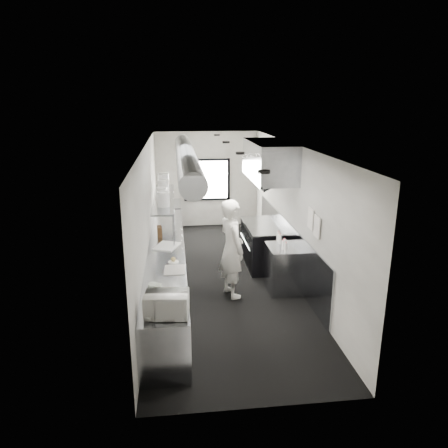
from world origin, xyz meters
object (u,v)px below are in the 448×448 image
object	(u,v)px
plate_stack_c	(164,188)
squeeze_bottle_a	(286,248)
microwave	(167,305)
squeeze_bottle_e	(278,237)
cutting_board	(167,246)
knife_block	(160,231)
line_cook	(232,248)
deli_tub_a	(158,288)
exhaust_hood	(269,161)
plate_stack_d	(163,182)
range	(264,245)
squeeze_bottle_c	(284,243)
plate_stack_a	(163,199)
pass_shelf	(164,199)
deli_tub_b	(153,287)
squeeze_bottle_d	(280,239)
bottle_station	(284,268)
far_work_table	(169,219)
small_plate	(173,262)
prep_counter	(167,270)
plate_stack_b	(162,194)
squeeze_bottle_b	(283,245)

from	to	relation	value
plate_stack_c	squeeze_bottle_a	bearing A→B (deg)	-43.87
microwave	squeeze_bottle_e	bearing A→B (deg)	57.98
cutting_board	knife_block	bearing A→B (deg)	103.28
line_cook	deli_tub_a	distance (m)	2.07
exhaust_hood	cutting_board	distance (m)	2.90
knife_block	plate_stack_d	size ratio (longest dim) A/B	0.55
range	squeeze_bottle_c	size ratio (longest dim) A/B	9.50
plate_stack_a	plate_stack_c	size ratio (longest dim) A/B	0.83
range	plate_stack_d	distance (m)	2.83
pass_shelf	plate_stack_c	xyz separation A→B (m)	(-0.01, 0.19, 0.21)
squeeze_bottle_e	deli_tub_b	bearing A→B (deg)	-140.09
knife_block	squeeze_bottle_d	bearing A→B (deg)	-23.97
pass_shelf	plate_stack_c	world-z (taller)	plate_stack_c
squeeze_bottle_d	bottle_station	bearing A→B (deg)	-75.13
far_work_table	small_plate	world-z (taller)	small_plate
bottle_station	knife_block	bearing A→B (deg)	158.65
deli_tub_b	prep_counter	bearing A→B (deg)	84.91
line_cook	deli_tub_a	bearing A→B (deg)	121.19
pass_shelf	microwave	world-z (taller)	pass_shelf
exhaust_hood	plate_stack_c	bearing A→B (deg)	167.88
bottle_station	squeeze_bottle_e	xyz separation A→B (m)	(-0.05, 0.35, 0.55)
bottle_station	line_cook	xyz separation A→B (m)	(-1.07, -0.12, 0.50)
pass_shelf	far_work_table	world-z (taller)	pass_shelf
knife_block	plate_stack_b	size ratio (longest dim) A/B	0.76
prep_counter	squeeze_bottle_c	xyz separation A→B (m)	(2.28, -0.22, 0.53)
range	far_work_table	world-z (taller)	range
small_plate	squeeze_bottle_a	distance (m)	2.12
cutting_board	deli_tub_a	bearing A→B (deg)	-93.17
far_work_table	line_cook	world-z (taller)	line_cook
microwave	plate_stack_c	distance (m)	4.43
knife_block	squeeze_bottle_d	xyz separation A→B (m)	(2.39, -0.76, -0.01)
bottle_station	squeeze_bottle_b	bearing A→B (deg)	-116.68
plate_stack_d	deli_tub_b	bearing A→B (deg)	-91.39
prep_counter	small_plate	xyz separation A→B (m)	(0.14, -0.77, 0.46)
plate_stack_c	plate_stack_d	size ratio (longest dim) A/B	0.90
bottle_station	squeeze_bottle_b	size ratio (longest dim) A/B	5.16
prep_counter	small_plate	size ratio (longest dim) A/B	31.46
far_work_table	pass_shelf	bearing A→B (deg)	-91.07
pass_shelf	prep_counter	bearing A→B (deg)	-88.44
prep_counter	deli_tub_a	bearing A→B (deg)	-93.05
range	cutting_board	size ratio (longest dim) A/B	2.98
range	bottle_station	world-z (taller)	range
squeeze_bottle_e	squeeze_bottle_c	bearing A→B (deg)	-85.46
pass_shelf	cutting_board	size ratio (longest dim) A/B	5.58
exhaust_hood	plate_stack_c	distance (m)	2.44
deli_tub_b	knife_block	size ratio (longest dim) A/B	0.69
squeeze_bottle_a	knife_block	bearing A→B (deg)	152.10
range	cutting_board	bearing A→B (deg)	-153.21
range	squeeze_bottle_a	bearing A→B (deg)	-88.34
prep_counter	cutting_board	bearing A→B (deg)	84.47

